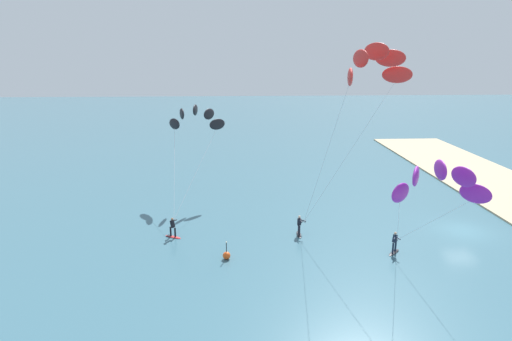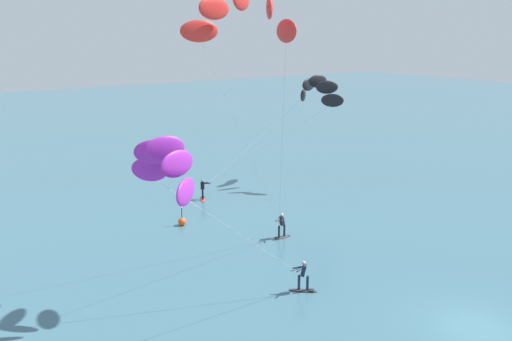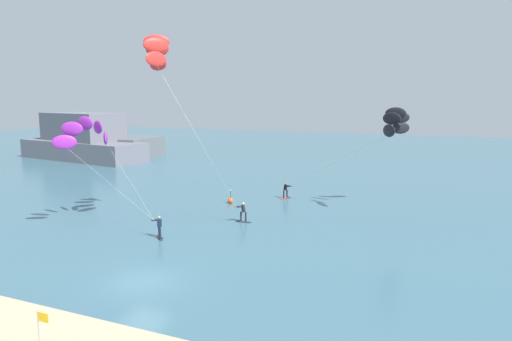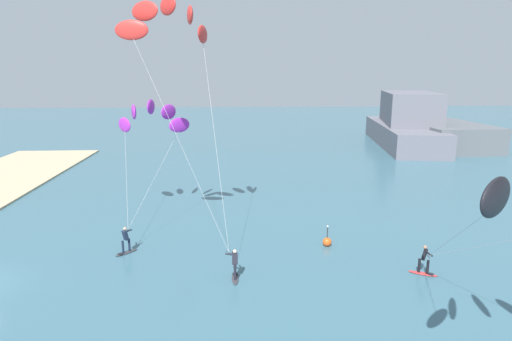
# 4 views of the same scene
# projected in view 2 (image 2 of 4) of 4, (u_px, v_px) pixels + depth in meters

# --- Properties ---
(ground_plane) EXTENTS (240.00, 240.00, 0.00)m
(ground_plane) POSITION_uv_depth(u_px,v_px,m) (475.00, 328.00, 24.78)
(ground_plane) COLOR #386070
(kitesurfer_nearshore) EXTENTS (8.60, 6.78, 15.13)m
(kitesurfer_nearshore) POSITION_uv_depth(u_px,v_px,m) (243.00, 26.00, 26.48)
(kitesurfer_nearshore) COLOR #333338
(kitesurfer_nearshore) RESTS_ON ground
(kitesurfer_mid_water) EXTENTS (8.90, 5.56, 8.89)m
(kitesurfer_mid_water) POSITION_uv_depth(u_px,v_px,m) (172.00, 170.00, 23.03)
(kitesurfer_mid_water) COLOR #333338
(kitesurfer_mid_water) RESTS_ON ground
(kitesurfer_far_out) EXTENTS (12.50, 5.86, 9.51)m
(kitesurfer_far_out) POSITION_uv_depth(u_px,v_px,m) (313.00, 93.00, 46.72)
(kitesurfer_far_out) COLOR red
(kitesurfer_far_out) RESTS_ON ground
(marker_buoy) EXTENTS (0.56, 0.56, 1.38)m
(marker_buoy) POSITION_uv_depth(u_px,v_px,m) (182.00, 221.00, 37.83)
(marker_buoy) COLOR #EA5119
(marker_buoy) RESTS_ON ground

